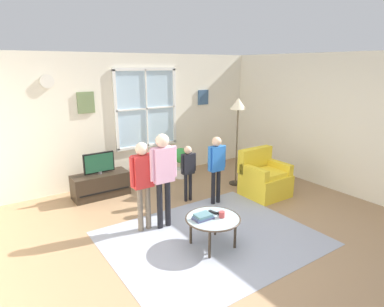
% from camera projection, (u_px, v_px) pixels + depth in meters
% --- Properties ---
extents(ground_plane, '(6.57, 6.47, 0.02)m').
position_uv_depth(ground_plane, '(219.00, 234.00, 4.81)').
color(ground_plane, '#9E7A56').
extents(back_wall, '(5.97, 0.17, 2.64)m').
position_uv_depth(back_wall, '(132.00, 118.00, 6.85)').
color(back_wall, silver).
rests_on(back_wall, ground_plane).
extents(side_wall_right, '(0.12, 5.87, 2.64)m').
position_uv_depth(side_wall_right, '(347.00, 125.00, 6.12)').
color(side_wall_right, silver).
rests_on(side_wall_right, ground_plane).
extents(area_rug, '(2.87, 2.36, 0.01)m').
position_uv_depth(area_rug, '(211.00, 238.00, 4.68)').
color(area_rug, '#999EAD').
rests_on(area_rug, ground_plane).
extents(tv_stand, '(1.03, 0.45, 0.45)m').
position_uv_depth(tv_stand, '(101.00, 185.00, 6.13)').
color(tv_stand, '#2D2319').
rests_on(tv_stand, ground_plane).
extents(television, '(0.57, 0.08, 0.41)m').
position_uv_depth(television, '(99.00, 163.00, 6.01)').
color(television, '#4C4C4C').
rests_on(television, tv_stand).
extents(armchair, '(0.76, 0.74, 0.87)m').
position_uv_depth(armchair, '(264.00, 179.00, 6.17)').
color(armchair, yellow).
rests_on(armchair, ground_plane).
extents(coffee_table, '(0.75, 0.75, 0.42)m').
position_uv_depth(coffee_table, '(213.00, 220.00, 4.39)').
color(coffee_table, '#99B2B7').
rests_on(coffee_table, ground_plane).
extents(book_stack, '(0.28, 0.17, 0.07)m').
position_uv_depth(book_stack, '(203.00, 217.00, 4.34)').
color(book_stack, '#46456B').
rests_on(book_stack, coffee_table).
extents(cup, '(0.08, 0.08, 0.09)m').
position_uv_depth(cup, '(222.00, 214.00, 4.39)').
color(cup, '#BF3F3F').
rests_on(cup, coffee_table).
extents(remote_near_books, '(0.07, 0.15, 0.02)m').
position_uv_depth(remote_near_books, '(213.00, 212.00, 4.53)').
color(remote_near_books, black).
rests_on(remote_near_books, coffee_table).
extents(remote_near_cup, '(0.09, 0.14, 0.02)m').
position_uv_depth(remote_near_cup, '(220.00, 214.00, 4.46)').
color(remote_near_cup, black).
rests_on(remote_near_cup, coffee_table).
extents(person_black_shirt, '(0.31, 0.14, 1.03)m').
position_uv_depth(person_black_shirt, '(188.00, 167.00, 5.82)').
color(person_black_shirt, black).
rests_on(person_black_shirt, ground_plane).
extents(person_pink_shirt, '(0.44, 0.20, 1.46)m').
position_uv_depth(person_pink_shirt, '(163.00, 170.00, 4.78)').
color(person_pink_shirt, black).
rests_on(person_pink_shirt, ground_plane).
extents(person_red_shirt, '(0.41, 0.19, 1.35)m').
position_uv_depth(person_red_shirt, '(143.00, 176.00, 4.71)').
color(person_red_shirt, '#726656').
rests_on(person_red_shirt, ground_plane).
extents(person_blue_shirt, '(0.37, 0.17, 1.22)m').
position_uv_depth(person_blue_shirt, '(216.00, 162.00, 5.67)').
color(person_blue_shirt, black).
rests_on(person_blue_shirt, ground_plane).
extents(potted_plant_by_window, '(0.33, 0.33, 0.67)m').
position_uv_depth(potted_plant_by_window, '(181.00, 161.00, 7.12)').
color(potted_plant_by_window, silver).
rests_on(potted_plant_by_window, ground_plane).
extents(floor_lamp, '(0.32, 0.32, 1.78)m').
position_uv_depth(floor_lamp, '(238.00, 113.00, 6.42)').
color(floor_lamp, black).
rests_on(floor_lamp, ground_plane).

